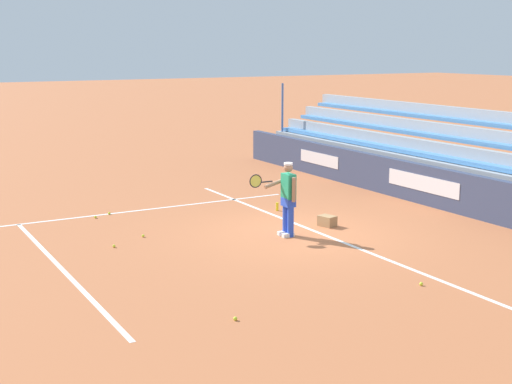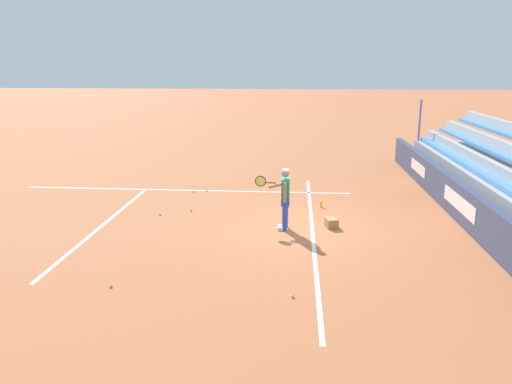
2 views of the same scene
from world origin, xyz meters
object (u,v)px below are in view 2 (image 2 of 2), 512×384
(tennis_ball_midcourt, at_px, (293,296))
(tennis_ball_far_right, at_px, (111,286))
(tennis_ball_by_box, at_px, (191,210))
(tennis_ball_near_player, at_px, (194,192))
(water_bottle, at_px, (321,204))
(tennis_ball_far_left, at_px, (207,190))
(tennis_ball_stray_back, at_px, (160,214))
(tennis_player, at_px, (284,198))
(ball_box_cardboard, at_px, (331,223))

(tennis_ball_midcourt, bearing_deg, tennis_ball_far_right, 87.43)
(tennis_ball_far_right, relative_size, tennis_ball_by_box, 1.00)
(tennis_ball_near_player, relative_size, water_bottle, 0.30)
(tennis_ball_by_box, relative_size, tennis_ball_midcourt, 1.00)
(tennis_ball_far_left, bearing_deg, tennis_ball_stray_back, 163.83)
(tennis_ball_far_left, height_order, tennis_ball_near_player, same)
(tennis_ball_by_box, height_order, tennis_ball_far_left, same)
(tennis_ball_far_left, distance_m, tennis_ball_near_player, 0.50)
(tennis_ball_stray_back, relative_size, tennis_ball_near_player, 1.00)
(tennis_ball_far_right, bearing_deg, tennis_player, -40.71)
(tennis_ball_far_left, xyz_separation_m, tennis_ball_midcourt, (-8.32, -3.20, 0.00))
(tennis_ball_far_right, bearing_deg, tennis_ball_near_player, -0.90)
(tennis_ball_stray_back, relative_size, water_bottle, 0.30)
(tennis_ball_far_left, distance_m, tennis_ball_midcourt, 8.91)
(tennis_ball_far_right, xyz_separation_m, tennis_ball_near_player, (7.92, -0.12, 0.00))
(tennis_ball_midcourt, bearing_deg, water_bottle, -7.49)
(tennis_ball_far_left, bearing_deg, tennis_player, -144.54)
(tennis_ball_by_box, xyz_separation_m, tennis_ball_near_player, (2.36, 0.41, 0.00))
(tennis_ball_stray_back, xyz_separation_m, tennis_ball_far_left, (3.09, -0.90, 0.00))
(tennis_player, height_order, ball_box_cardboard, tennis_player)
(tennis_ball_far_right, height_order, tennis_ball_far_left, same)
(tennis_ball_far_right, height_order, water_bottle, water_bottle)
(tennis_ball_by_box, distance_m, tennis_ball_midcourt, 6.58)
(tennis_ball_stray_back, distance_m, tennis_ball_near_player, 2.90)
(tennis_ball_near_player, bearing_deg, ball_box_cardboard, -127.37)
(tennis_ball_stray_back, bearing_deg, tennis_player, -104.76)
(tennis_ball_near_player, height_order, water_bottle, water_bottle)
(tennis_player, relative_size, water_bottle, 7.80)
(tennis_ball_by_box, relative_size, tennis_ball_far_left, 1.00)
(tennis_ball_far_right, xyz_separation_m, tennis_ball_far_left, (8.15, -0.56, 0.00))
(tennis_ball_stray_back, bearing_deg, tennis_ball_near_player, -9.06)
(tennis_ball_near_player, relative_size, tennis_ball_midcourt, 1.00)
(tennis_player, relative_size, tennis_ball_far_left, 25.98)
(tennis_ball_stray_back, xyz_separation_m, tennis_ball_by_box, (0.51, -0.86, 0.00))
(ball_box_cardboard, xyz_separation_m, tennis_ball_midcourt, (-4.50, 1.05, -0.10))
(tennis_ball_stray_back, xyz_separation_m, tennis_ball_near_player, (2.86, -0.46, 0.00))
(tennis_ball_by_box, bearing_deg, tennis_player, -117.09)
(tennis_ball_by_box, distance_m, tennis_ball_far_left, 2.59)
(tennis_ball_far_right, xyz_separation_m, water_bottle, (6.38, -4.62, 0.08))
(tennis_player, height_order, tennis_ball_far_right, tennis_player)
(tennis_ball_stray_back, distance_m, water_bottle, 5.13)
(ball_box_cardboard, bearing_deg, tennis_ball_near_player, 52.63)
(ball_box_cardboard, bearing_deg, tennis_player, 101.89)
(tennis_player, bearing_deg, tennis_ball_by_box, 62.91)
(ball_box_cardboard, xyz_separation_m, tennis_ball_far_left, (3.82, 4.25, -0.10))
(tennis_ball_far_left, distance_m, water_bottle, 4.43)
(tennis_player, distance_m, tennis_ball_by_box, 3.43)
(tennis_player, relative_size, tennis_ball_far_right, 25.98)
(tennis_ball_by_box, distance_m, tennis_ball_near_player, 2.39)
(tennis_ball_stray_back, relative_size, tennis_ball_far_right, 1.00)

